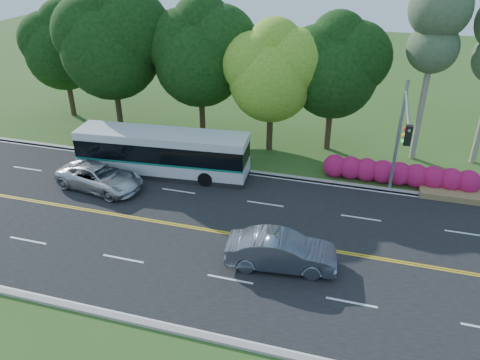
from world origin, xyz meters
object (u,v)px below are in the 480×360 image
(traffic_signal, at_px, (402,131))
(sedan, at_px, (281,251))
(transit_bus, at_px, (162,153))
(suv, at_px, (100,177))

(traffic_signal, xyz_separation_m, sedan, (-4.96, -7.29, -3.79))
(traffic_signal, bearing_deg, transit_bus, 179.75)
(transit_bus, distance_m, suv, 4.20)
(suv, bearing_deg, traffic_signal, -71.45)
(suv, bearing_deg, sedan, -100.61)
(transit_bus, bearing_deg, sedan, -42.83)
(sedan, bearing_deg, traffic_signal, -41.20)
(traffic_signal, height_order, suv, traffic_signal)
(suv, bearing_deg, transit_bus, -36.01)
(traffic_signal, xyz_separation_m, suv, (-17.29, -2.86, -3.89))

